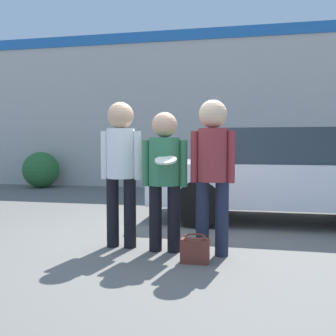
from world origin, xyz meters
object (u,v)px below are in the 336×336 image
(person_middle_with_frisbee, at_px, (165,169))
(person_right, at_px, (212,163))
(parked_car_near, at_px, (285,174))
(person_left, at_px, (121,161))
(handbag, at_px, (195,250))
(shrub, at_px, (41,170))

(person_middle_with_frisbee, bearing_deg, person_right, -4.47)
(parked_car_near, bearing_deg, person_left, -135.74)
(person_right, height_order, parked_car_near, person_right)
(parked_car_near, bearing_deg, person_right, -114.71)
(person_middle_with_frisbee, xyz_separation_m, person_right, (0.56, -0.04, 0.08))
(person_right, height_order, handbag, person_right)
(person_left, xyz_separation_m, parked_car_near, (2.13, 2.07, -0.29))
(person_middle_with_frisbee, xyz_separation_m, handbag, (0.40, -0.36, -0.83))
(person_middle_with_frisbee, distance_m, person_right, 0.56)
(person_right, relative_size, handbag, 5.84)
(person_middle_with_frisbee, xyz_separation_m, parked_car_near, (1.57, 2.15, -0.20))
(person_middle_with_frisbee, relative_size, handbag, 5.43)
(person_left, relative_size, handbag, 5.88)
(person_middle_with_frisbee, height_order, person_right, person_right)
(handbag, bearing_deg, parked_car_near, 65.14)
(person_middle_with_frisbee, xyz_separation_m, shrub, (-4.89, 5.68, -0.45))
(person_left, bearing_deg, parked_car_near, 44.26)
(person_right, bearing_deg, handbag, -115.86)
(person_middle_with_frisbee, bearing_deg, handbag, -41.63)
(person_right, distance_m, shrub, 7.92)
(person_left, xyz_separation_m, person_right, (1.12, -0.12, -0.01))
(person_right, bearing_deg, shrub, 133.57)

